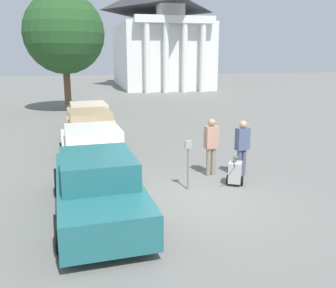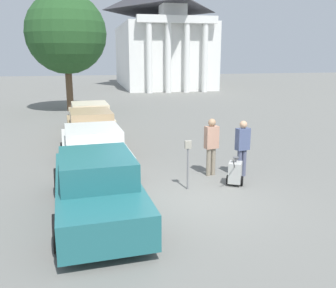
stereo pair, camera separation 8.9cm
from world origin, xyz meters
The scene contains 11 objects.
ground_plane centered at (0.00, 0.00, 0.00)m, with size 120.00×120.00×0.00m, color slate.
parked_car_teal centered at (-2.48, -0.31, 0.70)m, with size 2.21×5.08×1.52m.
parked_car_white centered at (-2.48, 3.23, 0.69)m, with size 2.28×4.86×1.47m.
parked_car_tan centered at (-2.48, 6.50, 0.71)m, with size 2.19×5.16×1.52m.
parked_car_cream centered at (-2.48, 9.68, 0.66)m, with size 2.26×4.97×1.43m.
parking_meter centered at (0.06, 0.90, 0.98)m, with size 0.18×0.09×1.41m.
person_worker centered at (1.10, 1.96, 1.04)m, with size 0.46×0.30×1.81m.
person_supervisor centered at (2.00, 1.66, 1.01)m, with size 0.46×0.31×1.76m.
equipment_cart centered at (1.49, 0.94, 0.39)m, with size 0.65×0.96×1.00m.
church centered at (6.22, 35.13, 6.20)m, with size 9.42×16.52×23.96m.
shade_tree centered at (-3.68, 17.09, 5.00)m, with size 5.17×5.17×7.59m.
Camera 2 is at (-2.62, -8.74, 3.73)m, focal length 40.00 mm.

